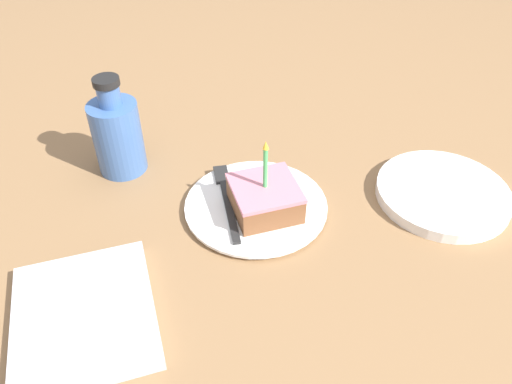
# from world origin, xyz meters

# --- Properties ---
(ground_plane) EXTENTS (2.40, 2.40, 0.04)m
(ground_plane) POSITION_xyz_m (0.00, 0.00, -0.02)
(ground_plane) COLOR olive
(ground_plane) RESTS_ON ground
(plate) EXTENTS (0.23, 0.23, 0.01)m
(plate) POSITION_xyz_m (-0.01, 0.02, 0.01)
(plate) COLOR white
(plate) RESTS_ON ground_plane
(cake_slice) EXTENTS (0.10, 0.10, 0.13)m
(cake_slice) POSITION_xyz_m (-0.03, 0.01, 0.04)
(cake_slice) COLOR brown
(cake_slice) RESTS_ON plate
(fork) EXTENTS (0.19, 0.04, 0.00)m
(fork) POSITION_xyz_m (0.02, 0.06, 0.02)
(fork) COLOR #262626
(fork) RESTS_ON plate
(bottle) EXTENTS (0.08, 0.08, 0.18)m
(bottle) POSITION_xyz_m (0.17, 0.22, 0.07)
(bottle) COLOR #3F66A5
(bottle) RESTS_ON ground_plane
(side_plate) EXTENTS (0.22, 0.22, 0.02)m
(side_plate) POSITION_xyz_m (-0.08, -0.28, 0.01)
(side_plate) COLOR white
(side_plate) RESTS_ON ground_plane
(marble_board) EXTENTS (0.20, 0.18, 0.02)m
(marble_board) POSITION_xyz_m (-0.15, 0.30, 0.01)
(marble_board) COLOR silver
(marble_board) RESTS_ON ground_plane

